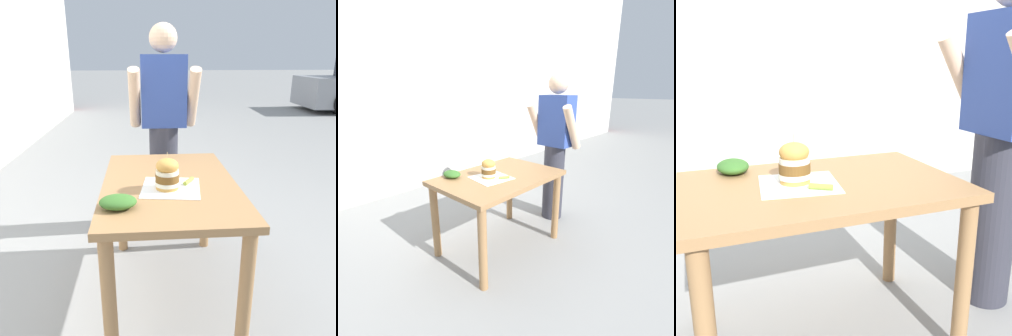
% 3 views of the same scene
% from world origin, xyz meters
% --- Properties ---
extents(ground_plane, '(80.00, 80.00, 0.00)m').
position_xyz_m(ground_plane, '(0.00, 0.00, 0.00)').
color(ground_plane, gray).
extents(patio_table, '(0.76, 1.14, 0.75)m').
position_xyz_m(patio_table, '(0.00, 0.00, 0.62)').
color(patio_table, '#9E7247').
rests_on(patio_table, ground).
extents(serving_paper, '(0.35, 0.35, 0.00)m').
position_xyz_m(serving_paper, '(0.00, -0.10, 0.75)').
color(serving_paper, white).
rests_on(serving_paper, patio_table).
extents(sandwich, '(0.13, 0.13, 0.21)m').
position_xyz_m(sandwich, '(-0.02, -0.11, 0.84)').
color(sandwich, gold).
rests_on(sandwich, serving_paper).
extents(pickle_spear, '(0.07, 0.09, 0.02)m').
position_xyz_m(pickle_spear, '(0.11, -0.04, 0.77)').
color(pickle_spear, '#8EA83D').
rests_on(pickle_spear, serving_paper).
extents(side_salad, '(0.18, 0.14, 0.06)m').
position_xyz_m(side_salad, '(-0.27, -0.33, 0.78)').
color(side_salad, '#386B28').
rests_on(side_salad, patio_table).
extents(diner_across_table, '(0.55, 0.35, 1.69)m').
position_xyz_m(diner_across_table, '(0.03, 0.90, 0.88)').
color(diner_across_table, '#33333D').
rests_on(diner_across_table, ground).
extents(building_wall, '(0.30, 10.00, 5.19)m').
position_xyz_m(building_wall, '(-2.23, 2.81, 2.59)').
color(building_wall, beige).
rests_on(building_wall, ground).
extents(parked_car_near_curb, '(4.32, 2.08, 1.60)m').
position_xyz_m(parked_car_near_curb, '(-4.37, 7.52, 0.72)').
color(parked_car_near_curb, red).
rests_on(parked_car_near_curb, ground).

